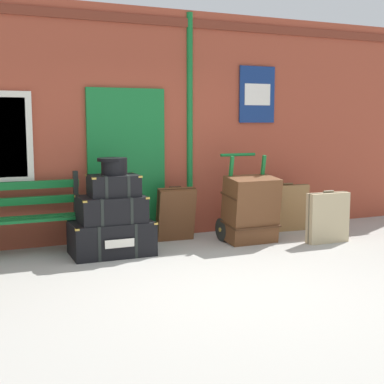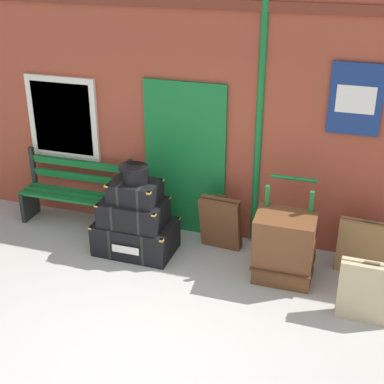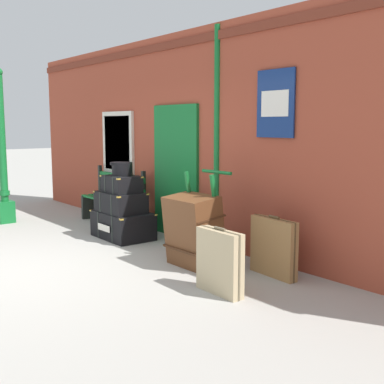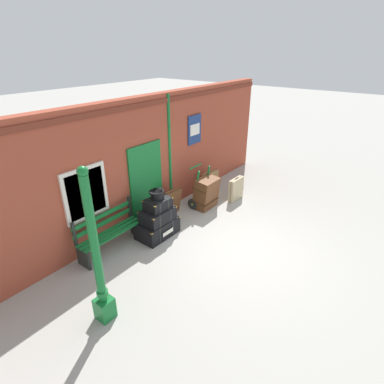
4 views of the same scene
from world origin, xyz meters
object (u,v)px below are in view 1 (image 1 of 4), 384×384
(steamer_trunk_base, at_px, (111,238))
(steamer_trunk_middle, at_px, (112,209))
(large_brown_trunk, at_px, (251,209))
(porters_trolley, at_px, (244,221))
(platform_bench, at_px, (17,219))
(suitcase_beige, at_px, (287,208))
(steamer_trunk_top, at_px, (114,185))
(suitcase_cream, at_px, (176,214))
(suitcase_tan, at_px, (328,218))
(round_hatbox, at_px, (114,165))

(steamer_trunk_base, xyz_separation_m, steamer_trunk_middle, (0.00, -0.03, 0.37))
(large_brown_trunk, bearing_deg, steamer_trunk_base, 176.48)
(steamer_trunk_base, relative_size, porters_trolley, 0.85)
(platform_bench, height_order, steamer_trunk_middle, platform_bench)
(steamer_trunk_base, relative_size, suitcase_beige, 1.39)
(suitcase_beige, bearing_deg, steamer_trunk_top, -172.09)
(suitcase_cream, bearing_deg, suitcase_tan, -26.80)
(steamer_trunk_top, bearing_deg, suitcase_tan, -10.25)
(suitcase_beige, bearing_deg, steamer_trunk_middle, -172.16)
(steamer_trunk_top, bearing_deg, platform_bench, 155.92)
(steamer_trunk_middle, height_order, suitcase_tan, steamer_trunk_middle)
(steamer_trunk_middle, bearing_deg, suitcase_tan, -10.12)
(round_hatbox, bearing_deg, steamer_trunk_base, 153.18)
(suitcase_cream, bearing_deg, porters_trolley, -20.70)
(platform_bench, relative_size, suitcase_beige, 2.17)
(steamer_trunk_top, height_order, porters_trolley, porters_trolley)
(suitcase_cream, bearing_deg, steamer_trunk_middle, -157.50)
(suitcase_beige, bearing_deg, porters_trolley, -161.54)
(steamer_trunk_base, bearing_deg, platform_bench, 156.61)
(suitcase_cream, bearing_deg, steamer_trunk_top, -156.89)
(steamer_trunk_top, relative_size, porters_trolley, 0.52)
(porters_trolley, xyz_separation_m, large_brown_trunk, (0.00, -0.17, 0.19))
(platform_bench, bearing_deg, steamer_trunk_middle, -24.76)
(platform_bench, distance_m, steamer_trunk_middle, 1.18)
(suitcase_tan, bearing_deg, steamer_trunk_middle, 169.88)
(round_hatbox, relative_size, suitcase_cream, 0.48)
(large_brown_trunk, xyz_separation_m, suitcase_beige, (0.91, 0.48, -0.11))
(suitcase_beige, relative_size, suitcase_cream, 0.96)
(porters_trolley, height_order, suitcase_cream, porters_trolley)
(steamer_trunk_base, distance_m, steamer_trunk_top, 0.66)
(steamer_trunk_top, bearing_deg, round_hatbox, 56.33)
(steamer_trunk_base, bearing_deg, round_hatbox, -26.82)
(steamer_trunk_top, height_order, suitcase_beige, steamer_trunk_top)
(platform_bench, relative_size, round_hatbox, 4.36)
(steamer_trunk_base, distance_m, porters_trolley, 1.93)
(steamer_trunk_base, xyz_separation_m, steamer_trunk_top, (0.03, -0.03, 0.66))
(platform_bench, bearing_deg, round_hatbox, -23.52)
(large_brown_trunk, bearing_deg, porters_trolley, 90.00)
(steamer_trunk_middle, xyz_separation_m, large_brown_trunk, (1.92, -0.09, -0.12))
(steamer_trunk_middle, relative_size, suitcase_cream, 1.07)
(suitcase_cream, xyz_separation_m, suitcase_tan, (1.86, -0.94, -0.03))
(suitcase_cream, distance_m, suitcase_tan, 2.08)
(round_hatbox, xyz_separation_m, large_brown_trunk, (1.88, -0.10, -0.66))
(suitcase_beige, bearing_deg, platform_bench, 178.51)
(steamer_trunk_middle, bearing_deg, suitcase_cream, 22.50)
(porters_trolley, bearing_deg, round_hatbox, -177.73)
(steamer_trunk_middle, distance_m, large_brown_trunk, 1.93)
(steamer_trunk_middle, height_order, large_brown_trunk, large_brown_trunk)
(round_hatbox, bearing_deg, platform_bench, 156.48)
(platform_bench, distance_m, suitcase_beige, 3.91)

